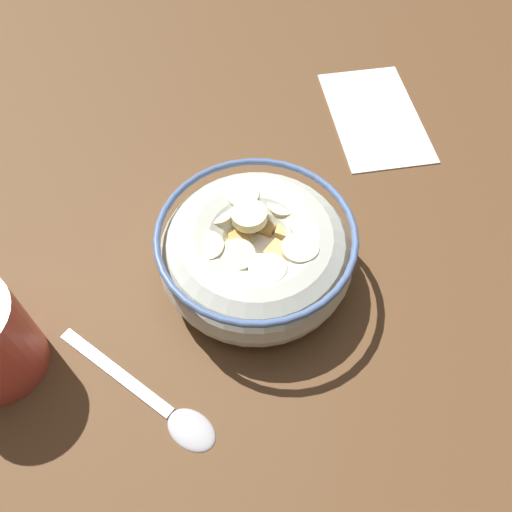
% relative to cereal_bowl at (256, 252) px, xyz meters
% --- Properties ---
extents(ground_plane, '(1.09, 1.09, 0.02)m').
position_rel_cereal_bowl_xyz_m(ground_plane, '(-0.00, 0.00, -0.05)').
color(ground_plane, brown).
extents(cereal_bowl, '(0.17, 0.17, 0.07)m').
position_rel_cereal_bowl_xyz_m(cereal_bowl, '(0.00, 0.00, 0.00)').
color(cereal_bowl, beige).
rests_on(cereal_bowl, ground_plane).
extents(spoon, '(0.14, 0.11, 0.01)m').
position_rel_cereal_bowl_xyz_m(spoon, '(-0.10, 0.10, -0.03)').
color(spoon, '#B7B7BC').
rests_on(spoon, ground_plane).
extents(folded_napkin, '(0.17, 0.11, 0.00)m').
position_rel_cereal_bowl_xyz_m(folded_napkin, '(0.16, -0.18, -0.03)').
color(folded_napkin, white).
rests_on(folded_napkin, ground_plane).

